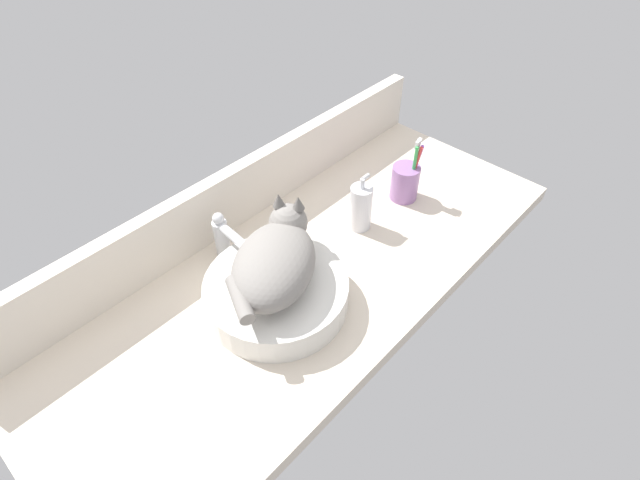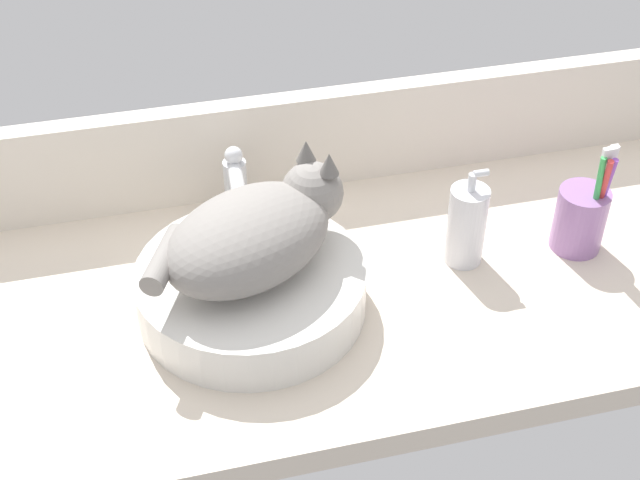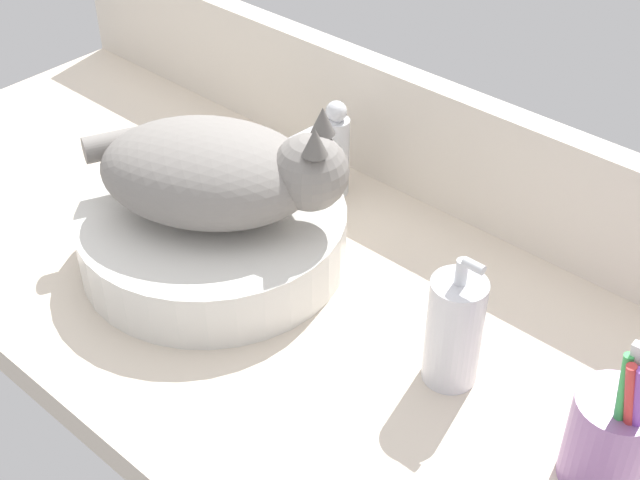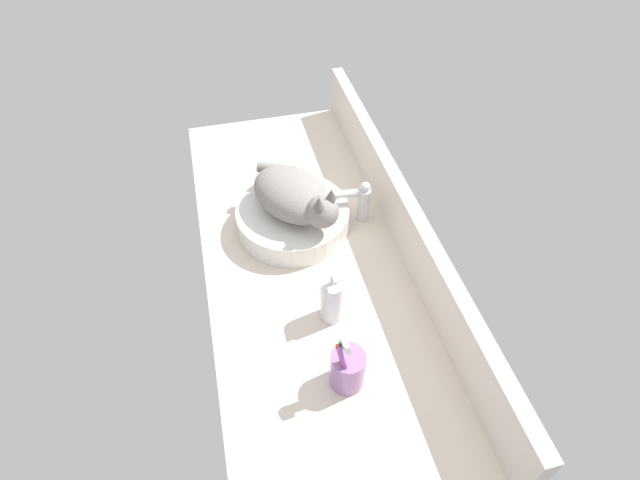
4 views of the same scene
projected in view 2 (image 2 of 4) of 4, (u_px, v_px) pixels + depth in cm
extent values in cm
cube|color=beige|center=(333.00, 295.00, 130.58)|extent=(139.05, 56.45, 4.00)
cube|color=silver|center=(293.00, 142.00, 144.06)|extent=(139.05, 3.60, 16.46)
cylinder|color=silver|center=(251.00, 289.00, 123.54)|extent=(31.97, 31.97, 6.95)
ellipsoid|color=gray|center=(248.00, 239.00, 117.89)|extent=(30.17, 27.36, 11.00)
sphere|color=gray|center=(312.00, 193.00, 123.41)|extent=(8.80, 8.80, 8.80)
cone|color=#635F5B|center=(306.00, 151.00, 121.77)|extent=(2.80, 2.80, 3.20)
cone|color=#635F5B|center=(329.00, 164.00, 119.34)|extent=(2.80, 2.80, 3.20)
cylinder|color=gray|center=(165.00, 259.00, 113.91)|extent=(7.55, 11.32, 3.20)
cylinder|color=silver|center=(236.00, 192.00, 137.99)|extent=(3.60, 3.60, 11.00)
cylinder|color=silver|center=(237.00, 184.00, 131.08)|extent=(2.93, 10.13, 2.20)
sphere|color=silver|center=(234.00, 155.00, 133.77)|extent=(2.80, 2.80, 2.80)
cylinder|color=silver|center=(466.00, 226.00, 130.03)|extent=(5.75, 5.75, 12.62)
cylinder|color=silver|center=(472.00, 182.00, 125.18)|extent=(1.20, 1.20, 2.80)
cylinder|color=silver|center=(481.00, 173.00, 124.52)|extent=(2.20, 1.00, 1.00)
cylinder|color=#996BA8|center=(581.00, 221.00, 132.97)|extent=(7.66, 7.66, 10.08)
cylinder|color=purple|center=(601.00, 201.00, 130.43)|extent=(1.92, 4.17, 16.88)
cube|color=white|center=(613.00, 152.00, 125.08)|extent=(1.35, 1.25, 2.58)
cylinder|color=#D13838|center=(599.00, 202.00, 130.14)|extent=(2.59, 3.95, 16.89)
cube|color=white|center=(611.00, 154.00, 124.79)|extent=(1.44, 1.22, 2.61)
cylinder|color=green|center=(595.00, 204.00, 129.76)|extent=(2.11, 1.71, 17.04)
cube|color=white|center=(607.00, 155.00, 124.41)|extent=(1.37, 0.91, 2.51)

